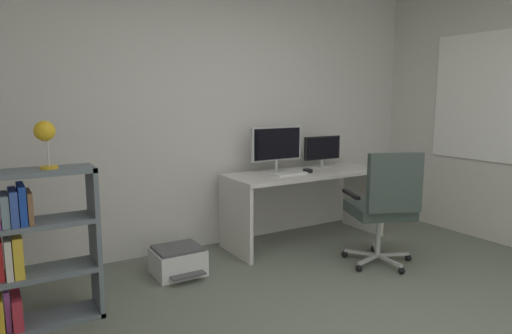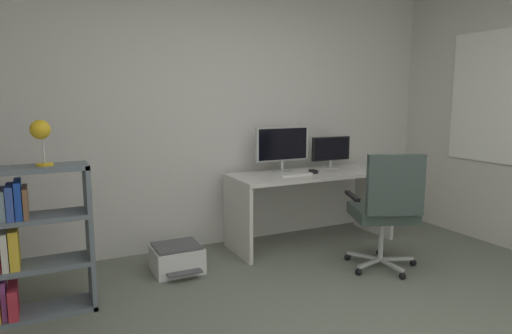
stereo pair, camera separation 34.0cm
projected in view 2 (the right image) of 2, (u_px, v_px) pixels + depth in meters
wall_back at (215, 109)px, 4.47m from camera, size 4.99×0.10×2.73m
window_pane at (511, 97)px, 4.30m from camera, size 0.01×1.25×1.22m
window_frame at (511, 97)px, 4.30m from camera, size 0.02×1.33×1.30m
desk at (311, 190)px, 4.55m from camera, size 1.66×0.63×0.73m
monitor_main at (282, 145)px, 4.51m from camera, size 0.58×0.18×0.45m
monitor_secondary at (331, 150)px, 4.79m from camera, size 0.46×0.18×0.33m
keyboard at (294, 174)px, 4.35m from camera, size 0.34×0.14×0.02m
computer_mouse at (313, 172)px, 4.47m from camera, size 0.08×0.11×0.03m
office_chair at (387, 206)px, 3.79m from camera, size 0.66×0.69×1.03m
bookshelf at (11, 245)px, 2.98m from camera, size 0.82×0.29×1.03m
desk_lamp at (41, 133)px, 2.96m from camera, size 0.13×0.13×0.31m
printer at (177, 258)px, 3.85m from camera, size 0.41×0.44×0.24m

